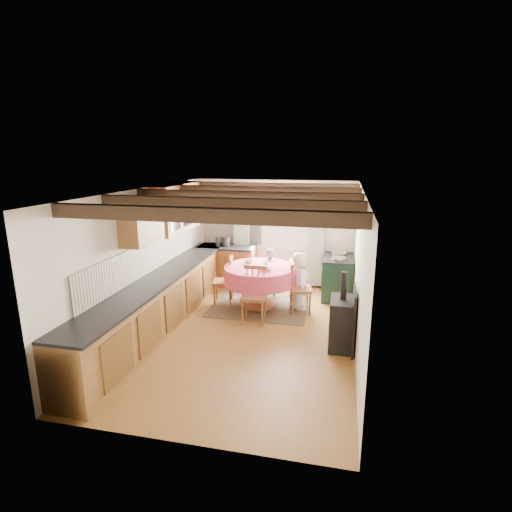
% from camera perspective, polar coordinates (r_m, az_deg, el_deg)
% --- Properties ---
extents(floor, '(3.60, 5.50, 0.00)m').
position_cam_1_polar(floor, '(6.93, -1.45, -10.88)').
color(floor, brown).
rests_on(floor, ground).
extents(ceiling, '(3.60, 5.50, 0.00)m').
position_cam_1_polar(ceiling, '(6.29, -1.59, 9.30)').
color(ceiling, white).
rests_on(ceiling, ground).
extents(wall_back, '(3.60, 0.00, 2.40)m').
position_cam_1_polar(wall_back, '(9.13, 2.65, 3.26)').
color(wall_back, silver).
rests_on(wall_back, ground).
extents(wall_front, '(3.60, 0.00, 2.40)m').
position_cam_1_polar(wall_front, '(4.06, -11.11, -11.51)').
color(wall_front, silver).
rests_on(wall_front, ground).
extents(wall_left, '(0.00, 5.50, 2.40)m').
position_cam_1_polar(wall_left, '(7.15, -15.67, -0.39)').
color(wall_left, silver).
rests_on(wall_left, ground).
extents(wall_right, '(0.00, 5.50, 2.40)m').
position_cam_1_polar(wall_right, '(6.34, 14.50, -2.18)').
color(wall_right, silver).
rests_on(wall_right, ground).
extents(beam_a, '(3.60, 0.16, 0.16)m').
position_cam_1_polar(beam_a, '(4.40, -7.93, 5.82)').
color(beam_a, black).
rests_on(beam_a, ceiling).
extents(beam_b, '(3.60, 0.16, 0.16)m').
position_cam_1_polar(beam_b, '(5.34, -4.21, 7.40)').
color(beam_b, black).
rests_on(beam_b, ceiling).
extents(beam_c, '(3.60, 0.16, 0.16)m').
position_cam_1_polar(beam_c, '(6.30, -1.59, 8.49)').
color(beam_c, black).
rests_on(beam_c, ceiling).
extents(beam_d, '(3.60, 0.16, 0.16)m').
position_cam_1_polar(beam_d, '(7.27, 0.34, 9.28)').
color(beam_d, black).
rests_on(beam_d, ceiling).
extents(beam_e, '(3.60, 0.16, 0.16)m').
position_cam_1_polar(beam_e, '(8.25, 1.83, 9.87)').
color(beam_e, black).
rests_on(beam_e, ceiling).
extents(splash_left, '(0.02, 4.50, 0.55)m').
position_cam_1_polar(splash_left, '(7.40, -14.45, 0.18)').
color(splash_left, beige).
rests_on(splash_left, wall_left).
extents(splash_back, '(1.40, 0.02, 0.55)m').
position_cam_1_polar(splash_back, '(9.33, -3.44, 3.49)').
color(splash_back, beige).
rests_on(splash_back, wall_back).
extents(base_cabinet_left, '(0.60, 5.30, 0.88)m').
position_cam_1_polar(base_cabinet_left, '(7.24, -13.15, -6.35)').
color(base_cabinet_left, olive).
rests_on(base_cabinet_left, floor).
extents(base_cabinet_back, '(1.30, 0.60, 0.88)m').
position_cam_1_polar(base_cabinet_back, '(9.26, -4.14, -1.44)').
color(base_cabinet_back, olive).
rests_on(base_cabinet_back, floor).
extents(worktop_left, '(0.64, 5.30, 0.04)m').
position_cam_1_polar(worktop_left, '(7.09, -13.21, -2.88)').
color(worktop_left, black).
rests_on(worktop_left, base_cabinet_left).
extents(worktop_back, '(1.30, 0.64, 0.04)m').
position_cam_1_polar(worktop_back, '(9.13, -4.23, 1.31)').
color(worktop_back, black).
rests_on(worktop_back, base_cabinet_back).
extents(wall_cabinet_glass, '(0.34, 1.80, 0.90)m').
position_cam_1_polar(wall_cabinet_glass, '(8.00, -10.93, 6.89)').
color(wall_cabinet_glass, olive).
rests_on(wall_cabinet_glass, wall_left).
extents(wall_cabinet_solid, '(0.34, 0.90, 0.70)m').
position_cam_1_polar(wall_cabinet_solid, '(6.67, -15.97, 4.71)').
color(wall_cabinet_solid, olive).
rests_on(wall_cabinet_solid, wall_left).
extents(window_frame, '(1.34, 0.03, 1.54)m').
position_cam_1_polar(window_frame, '(9.03, 3.29, 5.71)').
color(window_frame, white).
rests_on(window_frame, wall_back).
extents(window_pane, '(1.20, 0.01, 1.40)m').
position_cam_1_polar(window_pane, '(9.04, 3.29, 5.71)').
color(window_pane, white).
rests_on(window_pane, wall_back).
extents(curtain_left, '(0.35, 0.10, 2.10)m').
position_cam_1_polar(curtain_left, '(9.21, -2.07, 2.73)').
color(curtain_left, '#8EA980').
rests_on(curtain_left, wall_back).
extents(curtain_right, '(0.35, 0.10, 2.10)m').
position_cam_1_polar(curtain_right, '(8.94, 8.54, 2.23)').
color(curtain_right, '#8EA980').
rests_on(curtain_right, wall_back).
extents(curtain_rod, '(2.00, 0.03, 0.03)m').
position_cam_1_polar(curtain_rod, '(8.88, 3.25, 9.46)').
color(curtain_rod, black).
rests_on(curtain_rod, wall_back).
extents(wall_picture, '(0.04, 0.50, 0.60)m').
position_cam_1_polar(wall_picture, '(8.48, 14.07, 5.42)').
color(wall_picture, gold).
rests_on(wall_picture, wall_right).
extents(wall_plate, '(0.30, 0.02, 0.30)m').
position_cam_1_polar(wall_plate, '(8.90, 9.36, 6.07)').
color(wall_plate, silver).
rests_on(wall_plate, wall_back).
extents(rug, '(1.91, 1.49, 0.01)m').
position_cam_1_polar(rug, '(8.01, 0.49, -7.23)').
color(rug, '#3D2C19').
rests_on(rug, floor).
extents(dining_table, '(1.38, 1.38, 0.83)m').
position_cam_1_polar(dining_table, '(7.87, 0.50, -4.45)').
color(dining_table, '#C3396E').
rests_on(dining_table, floor).
extents(chair_near, '(0.46, 0.48, 1.02)m').
position_cam_1_polar(chair_near, '(7.17, -0.31, -5.58)').
color(chair_near, olive).
rests_on(chair_near, floor).
extents(chair_left, '(0.50, 0.49, 0.96)m').
position_cam_1_polar(chair_left, '(8.12, -4.72, -3.43)').
color(chair_left, olive).
rests_on(chair_left, floor).
extents(chair_right, '(0.54, 0.52, 1.01)m').
position_cam_1_polar(chair_right, '(7.64, 6.36, -4.42)').
color(chair_right, olive).
rests_on(chair_right, floor).
extents(aga_range, '(0.63, 0.97, 0.90)m').
position_cam_1_polar(aga_range, '(8.57, 11.59, -2.94)').
color(aga_range, black).
rests_on(aga_range, floor).
extents(cast_iron_stove, '(0.37, 0.62, 1.23)m').
position_cam_1_polar(cast_iron_stove, '(6.35, 12.21, -7.57)').
color(cast_iron_stove, black).
rests_on(cast_iron_stove, floor).
extents(child_far, '(0.44, 0.36, 1.05)m').
position_cam_1_polar(child_far, '(8.42, 1.93, -2.40)').
color(child_far, slate).
rests_on(child_far, floor).
extents(child_right, '(0.50, 0.64, 1.14)m').
position_cam_1_polar(child_right, '(7.80, 6.16, -3.52)').
color(child_right, white).
rests_on(child_right, floor).
extents(bowl_a, '(0.33, 0.33, 0.06)m').
position_cam_1_polar(bowl_a, '(7.51, 1.41, -1.80)').
color(bowl_a, silver).
rests_on(bowl_a, dining_table).
extents(bowl_b, '(0.24, 0.24, 0.06)m').
position_cam_1_polar(bowl_b, '(8.04, -1.05, -0.72)').
color(bowl_b, silver).
rests_on(bowl_b, dining_table).
extents(cup, '(0.15, 0.15, 0.10)m').
position_cam_1_polar(cup, '(7.68, 1.40, -1.28)').
color(cup, silver).
rests_on(cup, dining_table).
extents(canister_tall, '(0.13, 0.13, 0.22)m').
position_cam_1_polar(canister_tall, '(9.10, -5.44, 2.09)').
color(canister_tall, '#262628').
rests_on(canister_tall, worktop_back).
extents(canister_wide, '(0.19, 0.19, 0.21)m').
position_cam_1_polar(canister_wide, '(9.11, -4.33, 2.07)').
color(canister_wide, '#262628').
rests_on(canister_wide, worktop_back).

